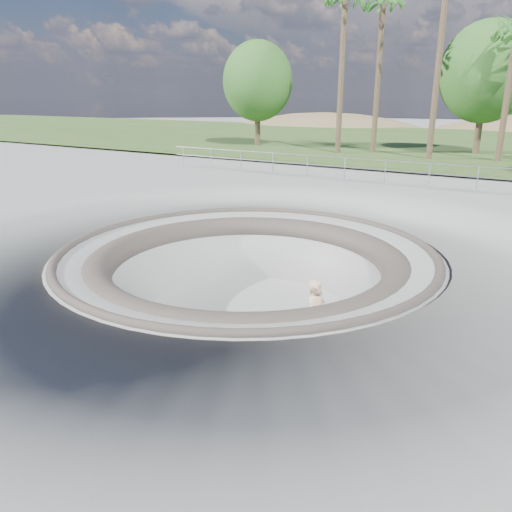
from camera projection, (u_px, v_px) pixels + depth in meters
name	position (u px, v px, depth m)	size (l,w,h in m)	color
ground	(247.00, 250.00, 13.60)	(180.00, 180.00, 0.00)	#9F9E9A
skate_bowl	(247.00, 312.00, 14.16)	(14.00, 14.00, 4.10)	#9F9E9A
grass_strip	(467.00, 144.00, 41.15)	(180.00, 36.00, 0.12)	#354E1F
safety_railing	(385.00, 171.00, 23.13)	(25.00, 0.06, 1.03)	#9A9DA2
skateboard	(314.00, 356.00, 11.76)	(0.84, 0.45, 0.08)	olive
skater	(316.00, 319.00, 11.47)	(0.69, 0.45, 1.89)	beige
palm_b	(383.00, 3.00, 32.00)	(2.60, 2.60, 10.93)	brown
bushy_tree_left	(258.00, 81.00, 37.87)	(5.44, 4.94, 7.84)	brown
bushy_tree_mid	(486.00, 72.00, 32.10)	(5.89, 5.35, 8.49)	brown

